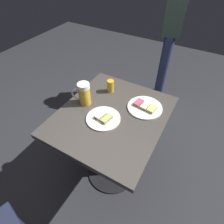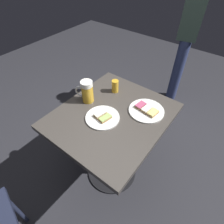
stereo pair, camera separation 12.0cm
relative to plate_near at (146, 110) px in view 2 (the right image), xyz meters
The scene contains 7 objects.
ground_plane 0.79m from the plate_near, 44.95° to the left, with size 6.00×6.00×0.00m, color #28282D.
cafe_table 0.29m from the plate_near, 44.95° to the left, with size 0.68×0.78×0.75m.
plate_near is the anchor object (origin of this frame).
plate_far 0.30m from the plate_near, 50.14° to the left, with size 0.22×0.22×0.03m.
beer_mug 0.42m from the plate_near, 22.32° to the left, with size 0.13×0.08×0.16m.
beer_glass_small 0.30m from the plate_near, ahead, with size 0.05×0.05×0.09m, color gold.
patron_standing 1.14m from the plate_near, 80.92° to the right, with size 0.25×0.35×1.63m.
Camera 2 is at (-0.53, 0.69, 1.60)m, focal length 29.66 mm.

